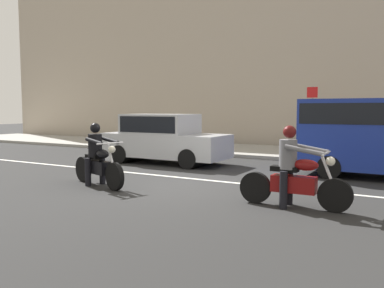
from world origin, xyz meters
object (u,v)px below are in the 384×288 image
motorcycle_with_rider_black_leather (98,160)px  pedestrian_bystander (358,131)px  parked_sedan_silver (163,138)px  motorcycle_with_rider_gray (293,174)px  street_sign_post (312,112)px

motorcycle_with_rider_black_leather → pedestrian_bystander: (4.93, 8.40, 0.46)m
parked_sedan_silver → motorcycle_with_rider_gray: bearing=-35.5°
motorcycle_with_rider_gray → pedestrian_bystander: pedestrian_bystander is taller
motorcycle_with_rider_black_leather → parked_sedan_silver: 4.38m
pedestrian_bystander → motorcycle_with_rider_black_leather: bearing=-120.4°
motorcycle_with_rider_black_leather → motorcycle_with_rider_gray: 4.82m
parked_sedan_silver → pedestrian_bystander: (5.83, 4.11, 0.22)m
motorcycle_with_rider_black_leather → parked_sedan_silver: size_ratio=0.48×
pedestrian_bystander → motorcycle_with_rider_gray: bearing=-90.8°
motorcycle_with_rider_gray → street_sign_post: (-1.88, 9.57, 1.12)m
motorcycle_with_rider_gray → pedestrian_bystander: (0.12, 8.19, 0.45)m
motorcycle_with_rider_gray → pedestrian_bystander: bearing=89.2°
motorcycle_with_rider_black_leather → motorcycle_with_rider_gray: bearing=2.4°
parked_sedan_silver → pedestrian_bystander: 7.14m
parked_sedan_silver → street_sign_post: (3.83, 5.49, 0.89)m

